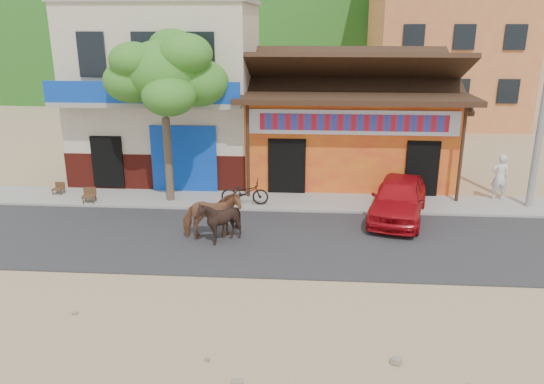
{
  "coord_description": "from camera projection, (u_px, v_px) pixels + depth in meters",
  "views": [
    {
      "loc": [
        0.42,
        -12.27,
        6.33
      ],
      "look_at": [
        -0.68,
        3.0,
        1.4
      ],
      "focal_mm": 35.0,
      "sensor_mm": 36.0,
      "label": 1
    }
  ],
  "objects": [
    {
      "name": "pedestrian",
      "position": [
        500.0,
        177.0,
        19.18
      ],
      "size": [
        0.62,
        0.41,
        1.69
      ],
      "primitive_type": "imported",
      "rotation": [
        0.0,
        0.0,
        3.15
      ],
      "color": "white",
      "rests_on": "sidewalk"
    },
    {
      "name": "tree",
      "position": [
        166.0,
        118.0,
        18.48
      ],
      "size": [
        3.0,
        3.0,
        6.0
      ],
      "primitive_type": null,
      "color": "#2D721E",
      "rests_on": "sidewalk"
    },
    {
      "name": "road",
      "position": [
        293.0,
        241.0,
        15.98
      ],
      "size": [
        60.0,
        5.0,
        0.04
      ],
      "primitive_type": "cube",
      "color": "#28282B",
      "rests_on": "ground"
    },
    {
      "name": "dance_club",
      "position": [
        347.0,
        134.0,
        22.42
      ],
      "size": [
        8.0,
        6.0,
        3.6
      ],
      "primitive_type": "cube",
      "color": "orange",
      "rests_on": "ground"
    },
    {
      "name": "cafe_chair_right",
      "position": [
        88.0,
        190.0,
        18.97
      ],
      "size": [
        0.51,
        0.51,
        0.95
      ],
      "primitive_type": null,
      "rotation": [
        0.0,
        0.0,
        0.16
      ],
      "color": "#4B2619",
      "rests_on": "sidewalk"
    },
    {
      "name": "cow_dark",
      "position": [
        219.0,
        221.0,
        15.62
      ],
      "size": [
        1.23,
        1.1,
        1.35
      ],
      "primitive_type": "imported",
      "rotation": [
        0.0,
        0.0,
        -1.57
      ],
      "color": "black",
      "rests_on": "road"
    },
    {
      "name": "cow_tan",
      "position": [
        212.0,
        216.0,
        15.92
      ],
      "size": [
        1.88,
        1.22,
        1.46
      ],
      "primitive_type": "imported",
      "rotation": [
        0.0,
        0.0,
        1.84
      ],
      "color": "brown",
      "rests_on": "road"
    },
    {
      "name": "ground",
      "position": [
        290.0,
        280.0,
        13.62
      ],
      "size": [
        120.0,
        120.0,
        0.0
      ],
      "primitive_type": "plane",
      "color": "#9E825B",
      "rests_on": "ground"
    },
    {
      "name": "cafe_chair_left",
      "position": [
        58.0,
        184.0,
        19.92
      ],
      "size": [
        0.39,
        0.39,
        0.79
      ],
      "primitive_type": null,
      "rotation": [
        0.0,
        0.0,
        -0.07
      ],
      "color": "#452A17",
      "rests_on": "sidewalk"
    },
    {
      "name": "apartment_front",
      "position": [
        446.0,
        27.0,
        33.95
      ],
      "size": [
        9.0,
        9.0,
        12.0
      ],
      "primitive_type": "cube",
      "color": "#CC723F",
      "rests_on": "ground"
    },
    {
      "name": "sidewalk",
      "position": [
        296.0,
        202.0,
        19.29
      ],
      "size": [
        60.0,
        2.0,
        0.12
      ],
      "primitive_type": "cube",
      "color": "gray",
      "rests_on": "ground"
    },
    {
      "name": "cafe_building",
      "position": [
        170.0,
        92.0,
        22.41
      ],
      "size": [
        7.0,
        6.0,
        7.0
      ],
      "primitive_type": "cube",
      "color": "beige",
      "rests_on": "ground"
    },
    {
      "name": "scooter",
      "position": [
        245.0,
        192.0,
        18.77
      ],
      "size": [
        1.7,
        0.64,
        0.88
      ],
      "primitive_type": "imported",
      "rotation": [
        0.0,
        0.0,
        1.6
      ],
      "color": "black",
      "rests_on": "sidewalk"
    },
    {
      "name": "red_car",
      "position": [
        398.0,
        198.0,
        17.6
      ],
      "size": [
        2.66,
        4.41,
        1.4
      ],
      "primitive_type": "imported",
      "rotation": [
        0.0,
        0.0,
        -0.26
      ],
      "color": "#B10C15",
      "rests_on": "road"
    }
  ]
}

